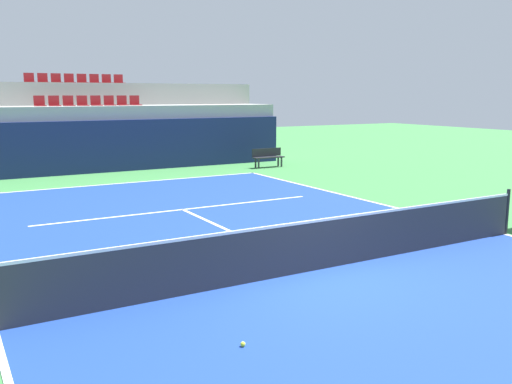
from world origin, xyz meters
TOP-DOWN VIEW (x-y plane):
  - ground_plane at (0.00, 0.00)m, footprint 80.00×80.00m
  - court_surface at (0.00, 0.00)m, footprint 11.00×24.00m
  - baseline_far at (0.00, 11.95)m, footprint 11.00×0.10m
  - sideline_right at (5.45, 0.00)m, footprint 0.10×24.00m
  - service_line_far at (0.00, 6.40)m, footprint 8.26×0.10m
  - centre_service_line at (0.00, 3.20)m, footprint 0.10×6.40m
  - back_wall at (0.00, 15.30)m, footprint 17.20×0.30m
  - stands_tier_lower at (0.00, 16.65)m, footprint 17.20×2.40m
  - stands_tier_upper at (0.00, 19.05)m, footprint 17.20×2.40m
  - seating_row_lower at (-0.00, 16.74)m, footprint 4.53×0.44m
  - seating_row_upper at (-0.00, 19.14)m, footprint 4.53×0.44m
  - tennis_net at (0.00, 0.00)m, footprint 11.08×0.08m
  - player_bench at (7.00, 13.30)m, footprint 1.50×0.40m
  - tennis_ball_0 at (-2.70, -2.12)m, footprint 0.07×0.07m

SIDE VIEW (x-z plane):
  - ground_plane at x=0.00m, z-range 0.00..0.00m
  - court_surface at x=0.00m, z-range 0.00..0.01m
  - baseline_far at x=0.00m, z-range 0.01..0.01m
  - sideline_right at x=5.45m, z-range 0.01..0.01m
  - service_line_far at x=0.00m, z-range 0.01..0.01m
  - centre_service_line at x=0.00m, z-range 0.01..0.01m
  - tennis_ball_0 at x=-2.70m, z-range 0.01..0.08m
  - player_bench at x=7.00m, z-range 0.08..0.93m
  - tennis_net at x=0.00m, z-range -0.03..1.04m
  - back_wall at x=0.00m, z-range 0.00..2.19m
  - stands_tier_lower at x=0.00m, z-range 0.00..2.76m
  - stands_tier_upper at x=0.00m, z-range 0.00..3.77m
  - seating_row_lower at x=0.00m, z-range 2.67..3.11m
  - seating_row_upper at x=0.00m, z-range 3.68..4.12m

